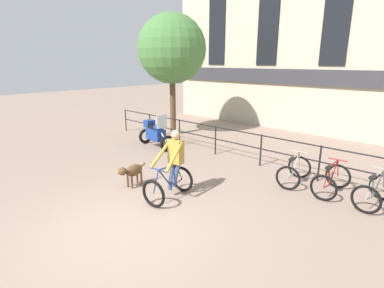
{
  "coord_description": "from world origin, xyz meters",
  "views": [
    {
      "loc": [
        4.72,
        -3.06,
        3.3
      ],
      "look_at": [
        -0.85,
        2.86,
        1.05
      ],
      "focal_mm": 28.0,
      "sensor_mm": 36.0,
      "label": 1
    }
  ],
  "objects_px": {
    "parked_bicycle_near_lamp": "(294,171)",
    "parked_bicycle_mid_right": "(375,192)",
    "parked_bicycle_mid_left": "(331,181)",
    "dog": "(132,171)",
    "parked_motorcycle": "(155,133)",
    "cyclist_with_bike": "(172,168)"
  },
  "relations": [
    {
      "from": "dog",
      "to": "parked_bicycle_near_lamp",
      "type": "height_order",
      "value": "parked_bicycle_near_lamp"
    },
    {
      "from": "dog",
      "to": "parked_bicycle_near_lamp",
      "type": "distance_m",
      "value": 4.45
    },
    {
      "from": "cyclist_with_bike",
      "to": "parked_bicycle_near_lamp",
      "type": "height_order",
      "value": "cyclist_with_bike"
    },
    {
      "from": "cyclist_with_bike",
      "to": "parked_bicycle_mid_left",
      "type": "distance_m",
      "value": 4.07
    },
    {
      "from": "parked_motorcycle",
      "to": "parked_bicycle_mid_left",
      "type": "bearing_deg",
      "value": -81.76
    },
    {
      "from": "parked_bicycle_near_lamp",
      "to": "parked_bicycle_mid_right",
      "type": "relative_size",
      "value": 1.01
    },
    {
      "from": "parked_bicycle_mid_left",
      "to": "parked_bicycle_near_lamp",
      "type": "bearing_deg",
      "value": -0.33
    },
    {
      "from": "cyclist_with_bike",
      "to": "parked_bicycle_mid_left",
      "type": "relative_size",
      "value": 1.53
    },
    {
      "from": "parked_motorcycle",
      "to": "parked_bicycle_near_lamp",
      "type": "relative_size",
      "value": 1.42
    },
    {
      "from": "parked_bicycle_mid_right",
      "to": "parked_bicycle_mid_left",
      "type": "bearing_deg",
      "value": 6.96
    },
    {
      "from": "dog",
      "to": "parked_bicycle_mid_right",
      "type": "bearing_deg",
      "value": 26.63
    },
    {
      "from": "parked_bicycle_mid_left",
      "to": "parked_bicycle_mid_right",
      "type": "xyz_separation_m",
      "value": [
        0.99,
        0.0,
        -0.0
      ]
    },
    {
      "from": "parked_motorcycle",
      "to": "parked_bicycle_mid_left",
      "type": "relative_size",
      "value": 1.53
    },
    {
      "from": "parked_motorcycle",
      "to": "parked_bicycle_mid_left",
      "type": "distance_m",
      "value": 6.64
    },
    {
      "from": "parked_motorcycle",
      "to": "parked_bicycle_mid_right",
      "type": "xyz_separation_m",
      "value": [
        7.62,
        0.24,
        -0.2
      ]
    },
    {
      "from": "parked_bicycle_near_lamp",
      "to": "dog",
      "type": "bearing_deg",
      "value": 37.82
    },
    {
      "from": "parked_bicycle_near_lamp",
      "to": "parked_bicycle_mid_left",
      "type": "distance_m",
      "value": 0.99
    },
    {
      "from": "parked_motorcycle",
      "to": "dog",
      "type": "bearing_deg",
      "value": -133.2
    },
    {
      "from": "parked_bicycle_near_lamp",
      "to": "cyclist_with_bike",
      "type": "bearing_deg",
      "value": 49.38
    },
    {
      "from": "cyclist_with_bike",
      "to": "parked_motorcycle",
      "type": "height_order",
      "value": "cyclist_with_bike"
    },
    {
      "from": "cyclist_with_bike",
      "to": "parked_bicycle_mid_right",
      "type": "height_order",
      "value": "cyclist_with_bike"
    },
    {
      "from": "dog",
      "to": "parked_bicycle_mid_left",
      "type": "distance_m",
      "value": 5.19
    }
  ]
}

